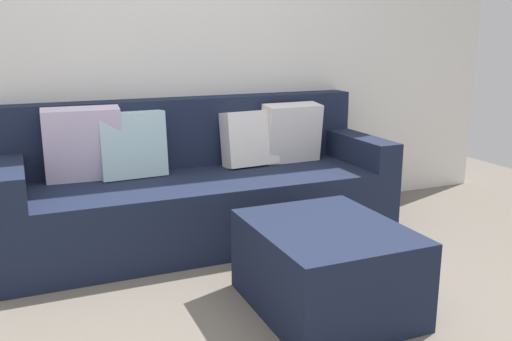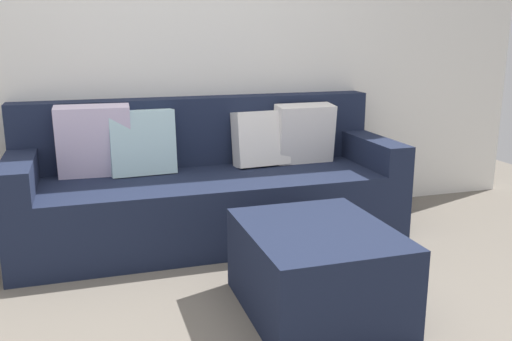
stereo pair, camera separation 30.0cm
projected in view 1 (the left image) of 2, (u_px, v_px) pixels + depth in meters
wall_back at (149, 25)px, 3.72m from camera, size 5.63×0.10×2.75m
couch_sectional at (200, 188)px, 3.67m from camera, size 2.47×0.87×0.90m
ottoman at (326, 267)px, 2.73m from camera, size 0.68×0.83×0.43m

